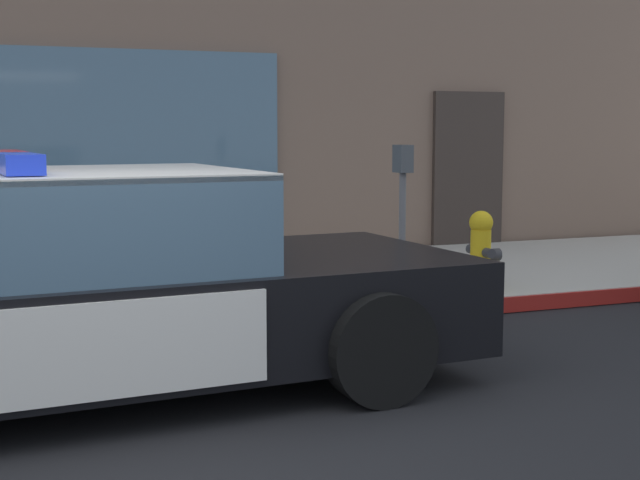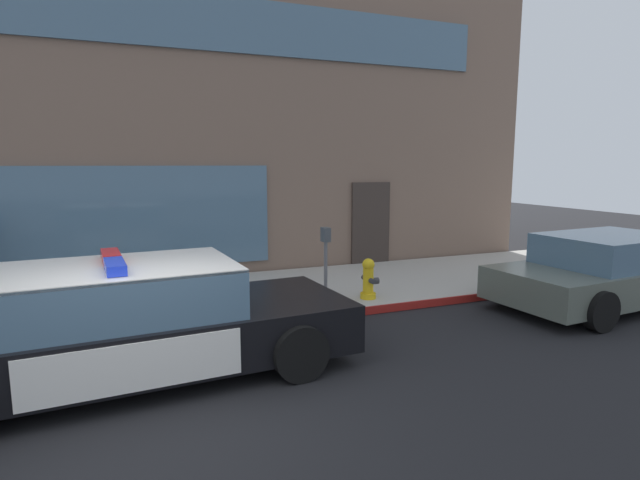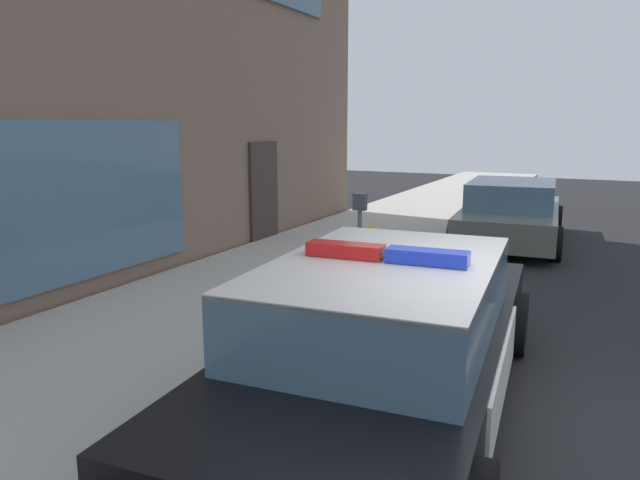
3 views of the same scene
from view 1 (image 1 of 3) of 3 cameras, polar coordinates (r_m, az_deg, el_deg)
name	(u,v)px [view 1 (image 1 of 3)]	position (r m, az deg, el deg)	size (l,w,h in m)	color
ground	(94,471)	(4.59, -14.03, -13.97)	(48.00, 48.00, 0.00)	black
sidewalk	(35,301)	(8.63, -17.52, -3.67)	(48.00, 3.39, 0.15)	#B2ADA3
curb_red_paint	(51,342)	(6.96, -16.62, -6.17)	(28.80, 0.04, 0.14)	maroon
police_cruiser	(43,289)	(5.63, -17.09, -2.96)	(5.31, 2.38, 1.49)	black
fire_hydrant	(481,251)	(8.53, 10.11, -0.67)	(0.34, 0.39, 0.73)	gold
parking_meter	(403,192)	(7.92, 5.23, 3.03)	(0.12, 0.18, 1.34)	slate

